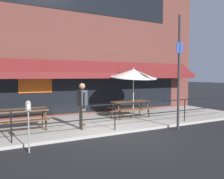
# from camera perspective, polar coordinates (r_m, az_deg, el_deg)

# --- Properties ---
(ground_plane) EXTENTS (120.00, 120.00, 0.00)m
(ground_plane) POSITION_cam_1_polar(r_m,az_deg,el_deg) (7.91, 1.80, -11.65)
(ground_plane) COLOR black
(patio_deck) EXTENTS (15.00, 4.00, 0.10)m
(patio_deck) POSITION_cam_1_polar(r_m,az_deg,el_deg) (9.65, -3.99, -8.59)
(patio_deck) COLOR #ADA89E
(patio_deck) RESTS_ON ground
(restaurant_building) EXTENTS (15.00, 1.60, 8.52)m
(restaurant_building) POSITION_cam_1_polar(r_m,az_deg,el_deg) (11.72, -8.47, 14.05)
(restaurant_building) COLOR brown
(restaurant_building) RESTS_ON ground
(patio_railing) EXTENTS (13.84, 0.04, 0.97)m
(patio_railing) POSITION_cam_1_polar(r_m,az_deg,el_deg) (8.00, 0.77, -5.63)
(patio_railing) COLOR black
(patio_railing) RESTS_ON patio_deck
(picnic_table_left) EXTENTS (1.80, 1.42, 0.76)m
(picnic_table_left) POSITION_cam_1_polar(r_m,az_deg,el_deg) (8.62, -22.59, -5.86)
(picnic_table_left) COLOR brown
(picnic_table_left) RESTS_ON patio_deck
(picnic_table_centre) EXTENTS (1.80, 1.42, 0.76)m
(picnic_table_centre) POSITION_cam_1_polar(r_m,az_deg,el_deg) (10.53, 4.85, -3.96)
(picnic_table_centre) COLOR brown
(picnic_table_centre) RESTS_ON patio_deck
(patio_umbrella_centre) EXTENTS (2.14, 2.14, 2.39)m
(patio_umbrella_centre) POSITION_cam_1_polar(r_m,az_deg,el_deg) (10.22, 5.64, 4.10)
(patio_umbrella_centre) COLOR #B7B2A8
(patio_umbrella_centre) RESTS_ON patio_deck
(pedestrian_walking) EXTENTS (0.28, 0.62, 1.71)m
(pedestrian_walking) POSITION_cam_1_polar(r_m,az_deg,el_deg) (8.13, -7.79, -3.67)
(pedestrian_walking) COLOR #665B4C
(pedestrian_walking) RESTS_ON patio_deck
(parking_meter_near) EXTENTS (0.15, 0.16, 1.42)m
(parking_meter_near) POSITION_cam_1_polar(r_m,az_deg,el_deg) (6.26, -21.04, -5.17)
(parking_meter_near) COLOR gray
(parking_meter_near) RESTS_ON ground
(street_sign_pole) EXTENTS (0.28, 0.09, 4.36)m
(street_sign_pole) POSITION_cam_1_polar(r_m,az_deg,el_deg) (8.68, 17.06, 4.48)
(street_sign_pole) COLOR #2D2D33
(street_sign_pole) RESTS_ON ground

